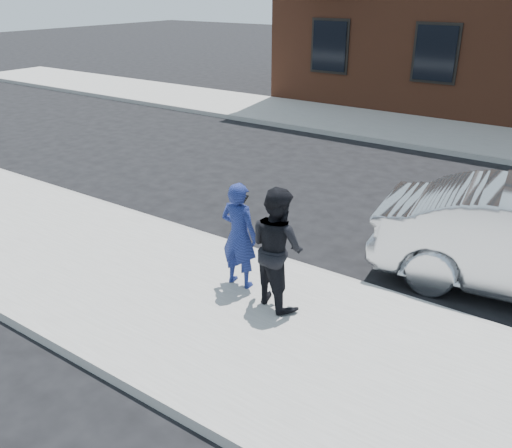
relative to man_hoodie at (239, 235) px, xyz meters
The scene contains 5 objects.
ground 2.53m from the man_hoodie, 12.18° to the right, with size 100.00×100.00×0.00m, color black.
near_sidewalk 2.56m from the man_hoodie, 18.00° to the right, with size 50.00×3.50×0.15m, color gray.
near_curb 2.67m from the man_hoodie, 24.74° to the left, with size 50.00×0.10×0.15m, color #999691.
man_hoodie is the anchor object (origin of this frame).
man_peacoat 0.74m from the man_hoodie, ahead, with size 1.00×0.89×1.70m.
Camera 1 is at (1.92, -5.10, 4.22)m, focal length 38.00 mm.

